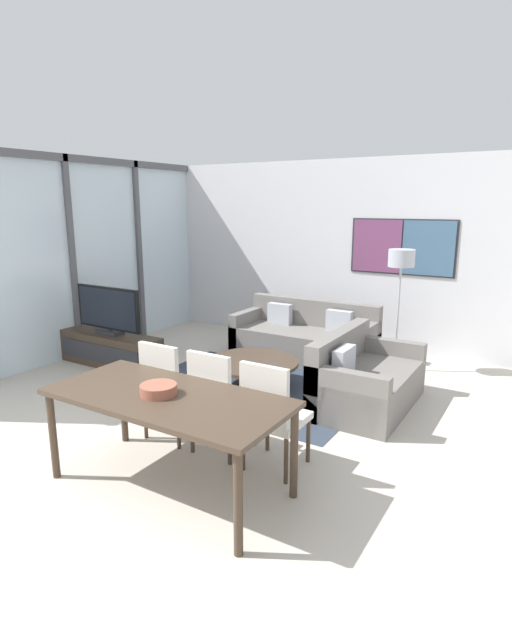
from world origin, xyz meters
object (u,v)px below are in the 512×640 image
Objects in this scene: television at (108,311)px; coffee_table at (252,367)px; dining_table at (168,404)px; dining_chair_right at (271,411)px; tv_console at (111,350)px; sofa_main at (306,339)px; fruit_bowl at (158,389)px; floor_lamp at (401,269)px; sofa_side at (362,381)px; dining_chair_left at (169,386)px; dining_chair_centre at (218,397)px.

television is 2.17m from coffee_table.
dining_table is 1.99× the size of dining_chair_right.
dining_table is at bearing -35.00° from tv_console.
fruit_bowl is at bearing -81.77° from sofa_main.
fruit_bowl is 0.17× the size of floor_lamp.
dining_table is (-0.70, -2.32, 0.42)m from sofa_side.
dining_chair_right reaches higher than fruit_bowl.
dining_table is 0.13m from fruit_bowl.
coffee_table is (2.09, 0.27, -0.50)m from television.
sofa_main is 1.81× the size of coffee_table.
floor_lamp is (1.23, 3.05, 0.82)m from dining_chair_left.
dining_chair_centre is 1.00× the size of dining_chair_right.
coffee_table is 0.58× the size of dining_table.
sofa_main is 3.01m from dining_chair_centre.
television is 0.59× the size of dining_table.
dining_chair_left is 0.59× the size of floor_lamp.
sofa_main is 1.24× the size of floor_lamp.
dining_chair_centre is at bearing 157.29° from sofa_side.
dining_chair_right is (1.13, -1.53, 0.26)m from coffee_table.
dining_chair_left is at bearing -30.34° from television.
dining_chair_left is (0.04, -1.52, 0.26)m from coffee_table.
dining_chair_centre is at bearing -102.64° from floor_lamp.
fruit_bowl is (-0.06, -0.66, 0.28)m from dining_chair_centre.
floor_lamp is at bearing 87.47° from dining_chair_right.
dining_table is at bearing 24.17° from fruit_bowl.
television is at bearing 144.99° from dining_table.
television is 1.17× the size of dining_chair_centre.
dining_chair_left reaches higher than sofa_main.
dining_chair_left reaches higher than coffee_table.
tv_console is 2.11m from coffee_table.
dining_chair_centre reaches higher than sofa_side.
fruit_bowl is (2.62, -1.90, 0.59)m from tv_console.
sofa_main is 2.10× the size of dining_chair_centre.
television is 3.46m from dining_chair_right.
dining_table reaches higher than tv_console.
dining_chair_centre reaches higher than coffee_table.
television is at bearing 155.21° from dining_chair_centre.
sofa_side is at bearing -44.41° from sofa_main.
sofa_main is at bearing 45.59° from sofa_side.
fruit_bowl reaches higher than sofa_main.
television reaches higher than dining_table.
fruit_bowl is (-0.61, -0.65, 0.28)m from dining_chair_right.
dining_chair_left reaches higher than fruit_bowl.
dining_chair_left is (-1.25, -1.69, 0.25)m from sofa_side.
dining_chair_left is 1.00× the size of dining_chair_right.
dining_chair_centre is (2.67, -1.24, -0.24)m from television.
sofa_side is 1.73m from dining_chair_right.
tv_console is 3.28m from fruit_bowl.
dining_chair_left and dining_chair_right have the same top height.
floor_lamp is at bearing 28.21° from television.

